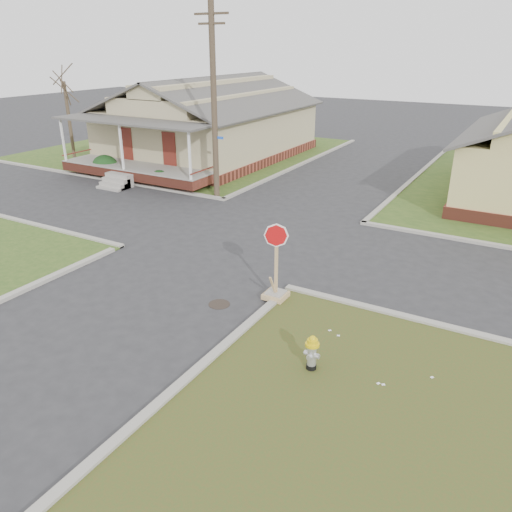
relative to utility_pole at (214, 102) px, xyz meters
The scene contains 11 objects.
ground 10.89m from the utility_pole, 64.74° to the right, with size 120.00×120.00×0.00m, color #2A2A2D.
verge_far_left 13.48m from the utility_pole, 134.04° to the left, with size 19.00×19.00×0.05m, color #2F4C1B.
curbs 7.39m from the utility_pole, 42.88° to the right, with size 80.00×40.00×0.12m, color #9A968B, non-canonical shape.
manhole 12.29m from the utility_pole, 55.75° to the right, with size 0.64×0.64×0.01m, color black.
corner_house 9.99m from the utility_pole, 126.69° to the left, with size 10.10×15.50×5.30m.
utility_pole is the anchor object (origin of this frame).
tree_far_left 14.31m from the utility_pole, 167.34° to the left, with size 0.22×0.22×4.90m, color #3D3023.
fire_hydrant 15.52m from the utility_pole, 47.50° to the right, with size 0.33×0.33×0.90m.
stop_sign 12.02m from the utility_pole, 47.04° to the right, with size 0.68×0.66×2.39m.
hedge_left 9.00m from the utility_pole, behind, with size 1.53×1.26×1.17m, color #153714.
hedge_right 5.62m from the utility_pole, behind, with size 1.23×1.01×0.94m, color #153714.
Camera 1 is at (9.66, -11.33, 7.14)m, focal length 35.00 mm.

